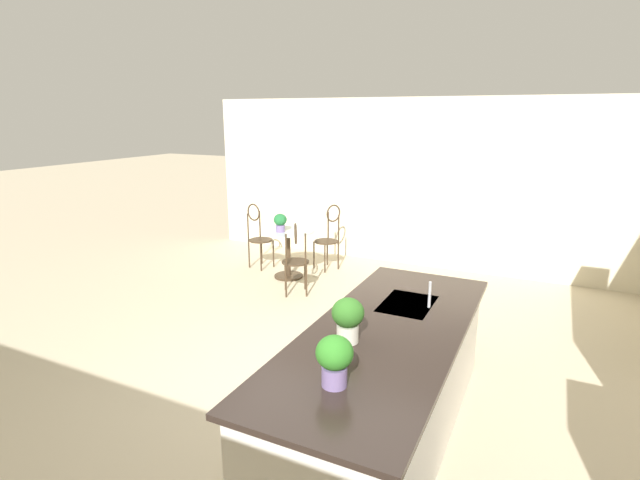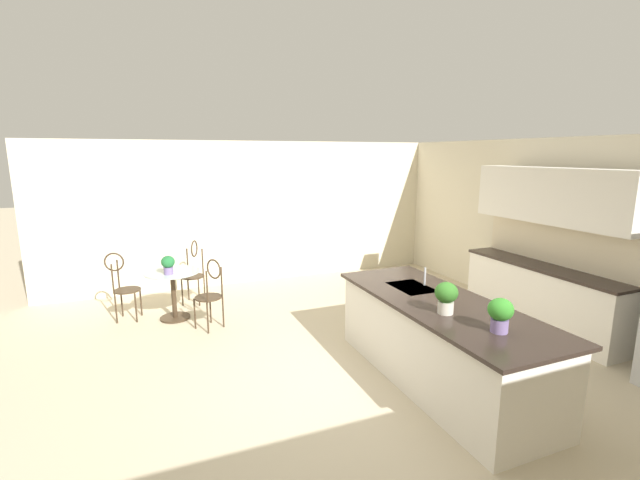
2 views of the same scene
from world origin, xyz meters
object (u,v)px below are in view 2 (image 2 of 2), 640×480
Objects in this scene: chair_toward_desk at (123,283)px; potted_plant_on_table at (168,264)px; chair_by_island at (210,290)px; potted_plant_counter_near at (446,296)px; potted_plant_counter_far at (500,313)px; bistro_table at (173,290)px; chair_near_window at (194,269)px.

chair_toward_desk reaches higher than potted_plant_on_table.
potted_plant_counter_near reaches higher than chair_by_island.
potted_plant_on_table is 0.89× the size of potted_plant_counter_far.
bistro_table is 0.77× the size of chair_by_island.
chair_by_island reaches higher than bistro_table.
potted_plant_counter_near is (2.71, 1.90, 0.53)m from chair_by_island.
chair_toward_desk is (-0.86, -1.16, 0.00)m from chair_by_island.
chair_near_window is at bearing 152.02° from potted_plant_on_table.
chair_by_island is 3.37× the size of potted_plant_counter_far.
potted_plant_counter_far is (3.87, 2.51, 0.65)m from bistro_table.
potted_plant_counter_near reaches higher than chair_near_window.
potted_plant_on_table is at bearing -22.63° from bistro_table.
potted_plant_counter_far is (0.55, 0.15, -0.00)m from potted_plant_counter_near.
potted_plant_counter_far reaches higher than chair_by_island.
potted_plant_counter_far is at bearing 25.24° from chair_near_window.
chair_by_island reaches higher than potted_plant_on_table.
potted_plant_counter_near is (3.56, 3.06, 0.53)m from chair_toward_desk.
potted_plant_counter_near is at bearing 26.53° from chair_near_window.
potted_plant_on_table reaches higher than bistro_table.
chair_by_island is (1.28, 0.09, 0.00)m from chair_near_window.
chair_near_window is at bearing -175.83° from chair_by_island.
potted_plant_on_table is at bearing 59.91° from chair_toward_desk.
chair_by_island is 3.81× the size of potted_plant_on_table.
chair_toward_desk reaches higher than bistro_table.
chair_by_island is 3.29× the size of potted_plant_counter_near.
chair_by_island is 1.44m from chair_toward_desk.
potted_plant_counter_near reaches higher than bistro_table.
chair_near_window is at bearing -154.76° from potted_plant_counter_far.
potted_plant_on_table is 0.86× the size of potted_plant_counter_near.
potted_plant_counter_far is at bearing 32.15° from chair_by_island.
potted_plant_counter_far is (3.26, 2.05, 0.52)m from chair_by_island.
potted_plant_counter_far reaches higher than chair_toward_desk.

